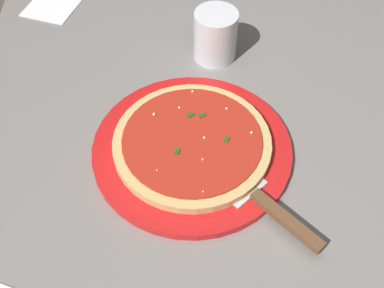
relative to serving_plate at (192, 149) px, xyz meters
The scene contains 6 objects.
restaurant_table 0.13m from the serving_plate, 90.39° to the right, with size 1.13×0.91×0.73m.
serving_plate is the anchor object (origin of this frame).
pizza 0.02m from the serving_plate, 23.56° to the right, with size 0.27×0.27×0.02m.
pizza_server 0.16m from the serving_plate, 138.76° to the right, with size 0.19×0.18×0.01m.
cup_tall_drink 0.26m from the serving_plate, 12.92° to the right, with size 0.09×0.09×0.10m, color silver.
napkin_loose_left 0.53m from the serving_plate, 33.47° to the left, with size 0.14×0.11×0.00m, color white.
Camera 1 is at (-0.50, 0.06, 1.37)m, focal length 44.07 mm.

